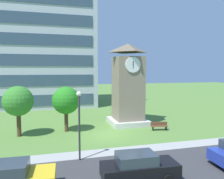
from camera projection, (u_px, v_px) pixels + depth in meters
ground_plane at (108, 135)px, 21.96m from camera, size 160.00×160.00×0.00m
street_asphalt at (144, 176)px, 13.41m from camera, size 120.00×7.20×0.01m
kerb_strip at (122, 151)px, 17.64m from camera, size 120.00×1.60×0.01m
office_building at (33, 35)px, 39.88m from camera, size 21.43×12.65×25.60m
clock_tower at (128, 89)px, 26.15m from camera, size 4.27×4.27×9.52m
park_bench at (159, 126)px, 23.65m from camera, size 1.86×0.81×0.88m
street_lamp at (79, 117)px, 15.56m from camera, size 0.36×0.36×4.94m
tree_near_tower at (18, 101)px, 21.22m from camera, size 2.91×2.91×4.92m
tree_by_building at (66, 101)px, 22.97m from camera, size 2.87×2.87×4.73m
parked_car_yellow at (8, 179)px, 11.32m from camera, size 4.64×2.21×1.69m
parked_car_black at (139, 167)px, 12.68m from camera, size 4.51×2.05×1.69m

